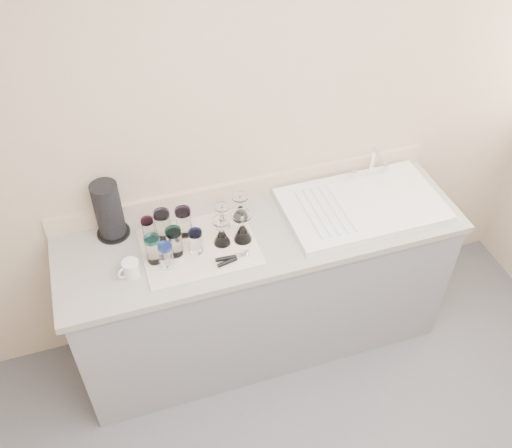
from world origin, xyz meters
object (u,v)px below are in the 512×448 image
object	(u,v)px
tumbler_cyan	(163,225)
tumbler_extra	(166,256)
sink_unit	(362,204)
tumbler_blue	(174,242)
white_mug	(131,269)
paper_towel_roll	(109,211)
goblet_back_left	(223,220)
tumbler_purple	(184,222)
goblet_front_right	(243,231)
goblet_front_left	(222,235)
tumbler_magenta	(153,249)
can_opener	(233,258)
goblet_back_right	(240,211)
tumbler_teal	(148,229)
tumbler_lavender	(196,241)

from	to	relation	value
tumbler_cyan	tumbler_extra	xyz separation A→B (m)	(-0.03, -0.20, -0.01)
sink_unit	tumbler_blue	bearing A→B (deg)	-177.92
white_mug	paper_towel_roll	xyz separation A→B (m)	(-0.04, 0.30, 0.11)
tumbler_extra	goblet_back_left	size ratio (longest dim) A/B	1.01
tumbler_purple	goblet_front_right	bearing A→B (deg)	-25.58
tumbler_cyan	goblet_front_left	world-z (taller)	tumbler_cyan
sink_unit	goblet_back_left	size ratio (longest dim) A/B	6.18
sink_unit	tumbler_magenta	world-z (taller)	sink_unit
can_opener	white_mug	bearing A→B (deg)	172.68
sink_unit	can_opener	bearing A→B (deg)	-167.82
goblet_back_left	goblet_back_right	distance (m)	0.11
goblet_front_right	paper_towel_roll	distance (m)	0.65
tumbler_magenta	goblet_back_left	world-z (taller)	tumbler_magenta
tumbler_cyan	tumbler_extra	bearing A→B (deg)	-97.25
tumbler_cyan	paper_towel_roll	size ratio (longest dim) A/B	0.52
goblet_back_right	white_mug	size ratio (longest dim) A/B	1.23
can_opener	paper_towel_roll	size ratio (longest dim) A/B	0.53
goblet_back_left	tumbler_extra	bearing A→B (deg)	-150.71
can_opener	tumbler_extra	bearing A→B (deg)	168.92
tumbler_cyan	tumbler_teal	bearing A→B (deg)	170.21
goblet_back_right	tumbler_lavender	bearing A→B (deg)	-149.16
tumbler_blue	white_mug	xyz separation A→B (m)	(-0.22, -0.07, -0.04)
sink_unit	tumbler_cyan	size ratio (longest dim) A/B	5.15
sink_unit	paper_towel_roll	size ratio (longest dim) A/B	2.66
goblet_front_right	paper_towel_roll	xyz separation A→B (m)	(-0.60, 0.24, 0.09)
tumbler_purple	tumbler_magenta	distance (m)	0.22
tumbler_purple	tumbler_magenta	bearing A→B (deg)	-142.74
white_mug	sink_unit	bearing A→B (deg)	4.76
paper_towel_roll	goblet_front_right	bearing A→B (deg)	-22.19
goblet_front_left	goblet_back_left	bearing A→B (deg)	72.65
tumbler_cyan	can_opener	distance (m)	0.38
tumbler_purple	goblet_back_right	bearing A→B (deg)	4.58
sink_unit	white_mug	distance (m)	1.23
tumbler_teal	goblet_front_left	size ratio (longest dim) A/B	0.82
tumbler_blue	white_mug	world-z (taller)	tumbler_blue
sink_unit	white_mug	size ratio (longest dim) A/B	6.79
tumbler_blue	can_opener	distance (m)	0.29
goblet_front_left	can_opener	size ratio (longest dim) A/B	0.92
tumbler_extra	can_opener	size ratio (longest dim) A/B	0.82
tumbler_extra	can_opener	world-z (taller)	tumbler_extra
goblet_front_left	goblet_front_right	world-z (taller)	goblet_front_right
goblet_front_right	can_opener	xyz separation A→B (m)	(-0.09, -0.12, -0.04)
tumbler_teal	tumbler_blue	distance (m)	0.17
goblet_front_left	can_opener	xyz separation A→B (m)	(0.02, -0.13, -0.04)
tumbler_cyan	tumbler_blue	xyz separation A→B (m)	(0.03, -0.13, -0.00)
goblet_back_left	sink_unit	bearing A→B (deg)	-5.92
sink_unit	can_opener	size ratio (longest dim) A/B	5.06
can_opener	paper_towel_roll	bearing A→B (deg)	144.61
goblet_back_right	can_opener	bearing A→B (deg)	-114.02
sink_unit	goblet_front_left	xyz separation A→B (m)	(-0.77, -0.04, 0.04)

